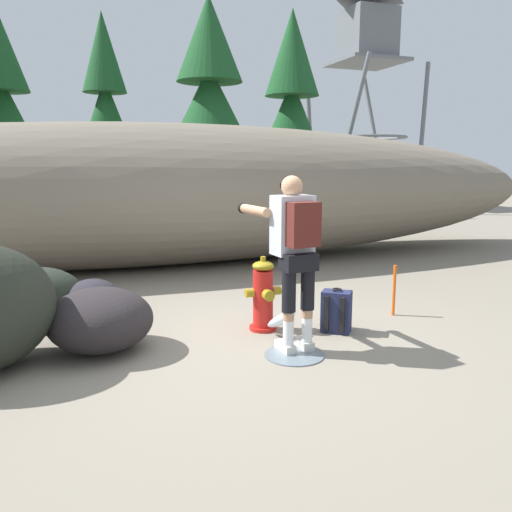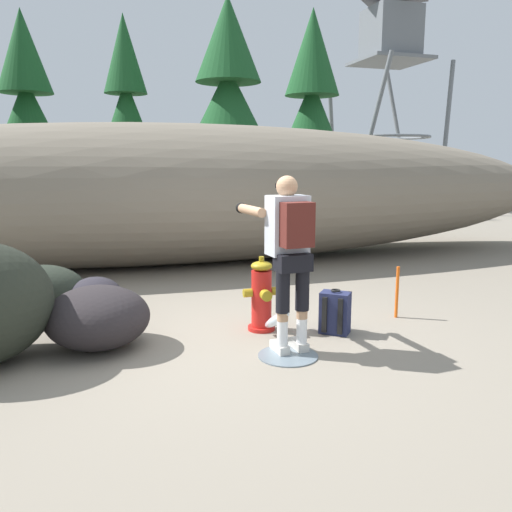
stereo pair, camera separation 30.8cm
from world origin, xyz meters
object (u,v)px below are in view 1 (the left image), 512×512
Objects in this scene: boulder_large at (39,296)px; watchtower at (367,39)px; fire_hydrant at (263,296)px; survey_stake at (394,290)px; boulder_outlier at (93,302)px; utility_worker at (293,241)px; boulder_small at (100,320)px; spare_backpack at (336,312)px.

watchtower is at bearing 45.96° from boulder_large.
survey_stake is (1.63, -0.03, -0.07)m from fire_hydrant.
boulder_large is 1.39× the size of boulder_outlier.
utility_worker is (0.05, -0.64, 0.68)m from fire_hydrant.
utility_worker is 1.65× the size of boulder_small.
boulder_large is at bearing 160.43° from boulder_outlier.
boulder_large is (-2.30, 1.68, -0.73)m from utility_worker.
boulder_outlier is at bearing 103.78° from spare_backpack.
boulder_large is at bearing 118.04° from boulder_small.
spare_backpack is 0.47× the size of boulder_small.
boulder_small is at bearing -178.70° from fire_hydrant.
utility_worker is at bearing -36.16° from boulder_large.
boulder_large is at bearing -134.04° from watchtower.
boulder_small is 3.30m from survey_stake.
watchtower is at bearing -38.77° from utility_worker.
fire_hydrant is at bearing 178.82° from survey_stake.
survey_stake is at bearing -14.91° from boulder_outlier.
fire_hydrant is at bearing 105.34° from spare_backpack.
boulder_large is 0.11× the size of watchtower.
fire_hydrant is at bearing -125.41° from watchtower.
spare_backpack is (0.71, -0.32, -0.15)m from fire_hydrant.
utility_worker is at bearing -123.95° from watchtower.
watchtower is at bearing 47.87° from boulder_outlier.
utility_worker is at bearing -85.15° from fire_hydrant.
utility_worker is 1.84m from survey_stake.
utility_worker reaches higher than fire_hydrant.
boulder_outlier is (0.55, -0.20, -0.07)m from boulder_large.
spare_backpack is at bearing -6.79° from boulder_small.
utility_worker is at bearing -40.34° from boulder_outlier.
survey_stake is at bearing -32.82° from spare_backpack.
boulder_large reaches higher than boulder_small.
spare_backpack is 0.49× the size of boulder_large.
spare_backpack is at bearing -122.59° from watchtower.
boulder_small is at bearing -179.92° from survey_stake.
fire_hydrant is at bearing -24.96° from boulder_large.
boulder_small is (0.58, -1.09, -0.02)m from boulder_large.
boulder_outlier is at bearing -132.13° from watchtower.
watchtower is 13.99× the size of survey_stake.
utility_worker is 2.95m from boulder_large.
utility_worker is at bearing -159.01° from survey_stake.
spare_backpack is at bearing -69.10° from utility_worker.
utility_worker is 1.10m from spare_backpack.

